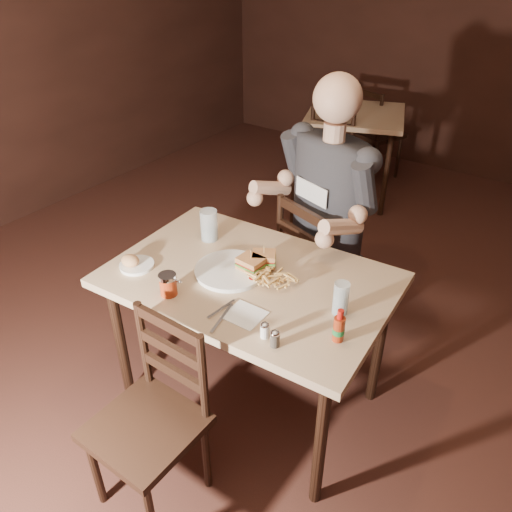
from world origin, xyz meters
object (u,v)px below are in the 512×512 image
Objects in this scene: bg_chair_far at (378,134)px; syrup_dispenser at (168,284)px; side_plate at (137,266)px; chair_near at (145,427)px; bg_chair_near at (322,168)px; glass_right at (341,298)px; main_table at (250,290)px; hot_sauce at (339,325)px; glass_left at (209,225)px; bg_table at (355,123)px; diner at (324,184)px; dinner_plate at (230,271)px; chair_far at (324,270)px.

bg_chair_far is 3.40m from syrup_dispenser.
side_plate is (-0.26, 0.06, -0.04)m from syrup_dispenser.
bg_chair_near is (-0.68, 2.60, 0.03)m from chair_near.
glass_right reaches higher than bg_chair_far.
hot_sauce is at bearing -15.39° from main_table.
glass_left is 0.91m from hot_sauce.
side_plate is (-0.11, -0.38, -0.07)m from glass_left.
bg_table is 6.61× the size of glass_left.
bg_chair_far is 3.26m from glass_right.
diner is at bearing 126.77° from bg_chair_far.
bg_chair_far is 0.82× the size of diner.
bg_table is 2.73m from glass_right.
bg_chair_far is 8.72× the size of syrup_dispenser.
chair_near is at bearing -83.84° from dinner_plate.
diner is 0.99m from side_plate.
bg_table is at bearing 114.67° from hot_sauce.
bg_chair_near reaches higher than chair_far.
glass_left is at bearing -81.61° from bg_table.
glass_left is at bearing 157.42° from main_table.
bg_chair_far is at bearing 123.81° from diner.
glass_left is (-0.39, -0.51, 0.39)m from chair_far.
glass_left is (-0.37, -0.45, -0.15)m from diner.
main_table is at bearing -74.36° from bg_table.
diner is at bearing 87.84° from main_table.
glass_right is at bearing 21.94° from syrup_dispenser.
chair_far is at bearing 121.90° from glass_right.
glass_left is (-0.27, 0.17, 0.07)m from dinner_plate.
hot_sauce is at bearing -68.93° from bg_chair_near.
diner is at bearing 60.18° from side_plate.
bg_chair_far is (-0.70, 3.03, -0.26)m from main_table.
diner is (0.72, -1.33, 0.54)m from bg_chair_near.
hot_sauce is 0.73m from syrup_dispenser.
bg_chair_near is at bearing 107.28° from dinner_plate.
dinner_plate is at bearing 96.36° from chair_near.
bg_chair_near is at bearing 104.83° from chair_near.
diner reaches higher than glass_left.
chair_near is at bearing 120.74° from bg_chair_far.
bg_chair_far is 2.79× the size of dinner_plate.
glass_left reaches higher than dinner_plate.
hot_sauce is at bearing -39.25° from diner.
dinner_plate reaches higher than bg_table.
side_plate is (-0.97, -0.10, -0.06)m from hot_sauce.
glass_right is (1.14, -1.93, 0.38)m from bg_chair_near.
main_table is 0.38m from syrup_dispenser.
bg_table is 2.89m from hot_sauce.
diner is 6.78× the size of glass_left.
bg_chair_far is 3.42m from hot_sauce.
bg_chair_far is at bearing 101.28° from dinner_plate.
glass_right is at bearing 0.83° from main_table.
glass_left reaches higher than chair_near.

